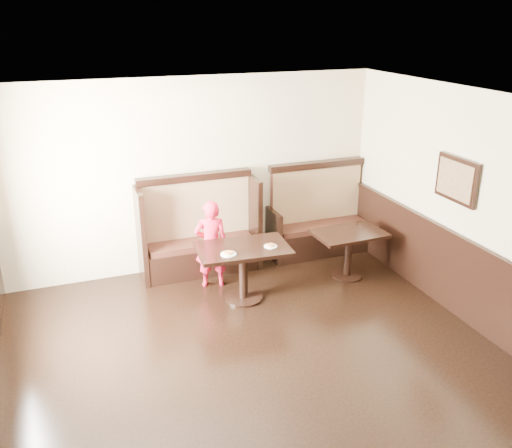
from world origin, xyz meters
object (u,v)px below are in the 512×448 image
table_neighbor (349,243)px  child (211,244)px  table_main (243,259)px  booth_main (199,237)px  booth_neighbor (318,223)px

table_neighbor → child: 1.97m
table_main → table_neighbor: size_ratio=1.23×
booth_main → table_main: booth_main is taller
booth_main → table_main: 1.12m
table_neighbor → child: bearing=166.1°
table_main → table_neighbor: 1.64m
booth_main → child: booth_main is taller
booth_neighbor → table_neighbor: booth_neighbor is taller
booth_main → table_neighbor: booth_main is taller
table_neighbor → child: size_ratio=0.81×
table_main → child: bearing=122.9°
booth_neighbor → table_main: (-1.64, -1.07, 0.10)m
booth_neighbor → table_neighbor: (-0.00, -0.96, 0.04)m
booth_neighbor → table_neighbor: 0.96m
booth_main → booth_neighbor: bearing=-0.1°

